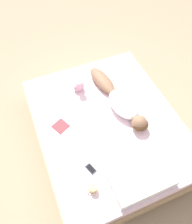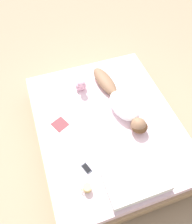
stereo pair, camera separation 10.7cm
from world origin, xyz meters
name	(u,v)px [view 1 (the left image)]	position (x,y,z in m)	size (l,w,h in m)	color
ground_plane	(106,139)	(0.00, 0.00, 0.00)	(12.00, 12.00, 0.00)	#9E8466
bed	(107,130)	(0.00, 0.00, 0.26)	(1.88, 2.29, 0.52)	tan
person	(120,101)	(-0.26, -0.17, 0.62)	(0.43, 1.31, 0.20)	brown
open_magazine	(68,120)	(0.49, -0.20, 0.53)	(0.62, 0.48, 0.01)	silver
coffee_mug	(93,188)	(0.52, 0.76, 0.57)	(0.12, 0.09, 0.09)	tan
cell_phone	(91,169)	(0.45, 0.54, 0.53)	(0.11, 0.15, 0.01)	#333842
plush_toy	(79,86)	(0.17, -0.63, 0.62)	(0.16, 0.18, 0.22)	#DB9EB2
pillow	(142,179)	(-0.01, 0.88, 0.60)	(0.70, 0.40, 0.15)	white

